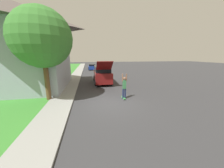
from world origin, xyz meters
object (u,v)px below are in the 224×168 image
(lawn_tree_near, at_px, (42,38))
(suv_parked, at_px, (102,74))
(skateboarder, at_px, (124,86))
(car_down_street, at_px, (92,67))
(skateboard, at_px, (123,98))

(lawn_tree_near, bearing_deg, suv_parked, 48.22)
(lawn_tree_near, bearing_deg, skateboarder, -7.69)
(suv_parked, distance_m, car_down_street, 16.05)
(car_down_street, height_order, skateboarder, skateboarder)
(skateboarder, relative_size, skateboard, 2.45)
(lawn_tree_near, xyz_separation_m, skateboarder, (5.91, -0.80, -3.55))
(skateboard, bearing_deg, car_down_street, 94.59)
(skateboarder, bearing_deg, suv_parked, 99.96)
(suv_parked, xyz_separation_m, skateboarder, (1.09, -6.19, -0.08))
(lawn_tree_near, xyz_separation_m, skateboard, (5.86, -0.77, -4.54))
(lawn_tree_near, relative_size, car_down_street, 1.55)
(car_down_street, bearing_deg, skateboarder, -85.30)
(lawn_tree_near, distance_m, skateboard, 7.46)
(lawn_tree_near, bearing_deg, skateboard, -7.49)
(suv_parked, height_order, skateboarder, suv_parked)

